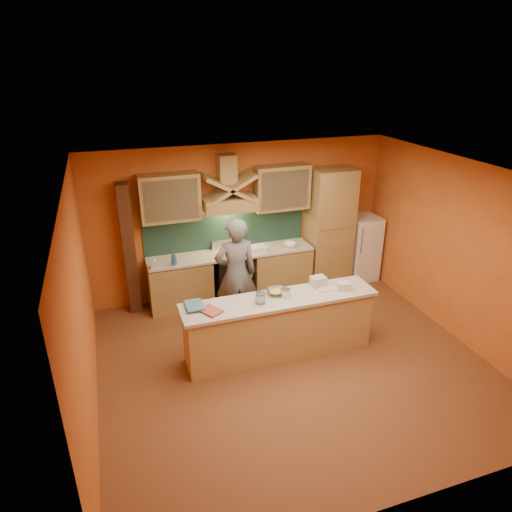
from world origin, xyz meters
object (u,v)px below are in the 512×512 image
object	(u,v)px
fridge	(361,248)
mixing_bowl	(276,292)
kitchen_scale	(286,293)
stove	(232,276)
person	(236,274)

from	to	relation	value
fridge	mixing_bowl	world-z (taller)	fridge
kitchen_scale	mixing_bowl	bearing A→B (deg)	132.80
kitchen_scale	fridge	bearing A→B (deg)	42.13
stove	mixing_bowl	bearing A→B (deg)	-83.62
kitchen_scale	person	bearing A→B (deg)	120.86
stove	fridge	xyz separation A→B (m)	(2.70, 0.00, 0.20)
fridge	kitchen_scale	xyz separation A→B (m)	(-2.41, -1.88, 0.35)
kitchen_scale	stove	bearing A→B (deg)	102.98
stove	kitchen_scale	xyz separation A→B (m)	(0.29, -1.88, 0.55)
person	mixing_bowl	distance (m)	0.91
fridge	mixing_bowl	bearing A→B (deg)	-144.87
stove	fridge	distance (m)	2.71
stove	kitchen_scale	bearing A→B (deg)	-81.12
person	kitchen_scale	world-z (taller)	person
fridge	person	world-z (taller)	person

